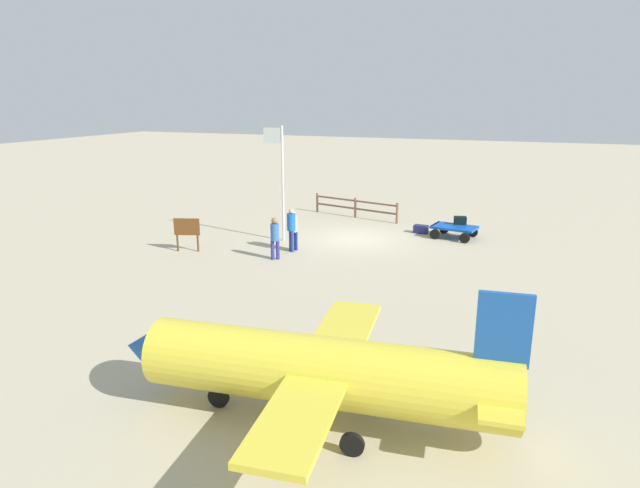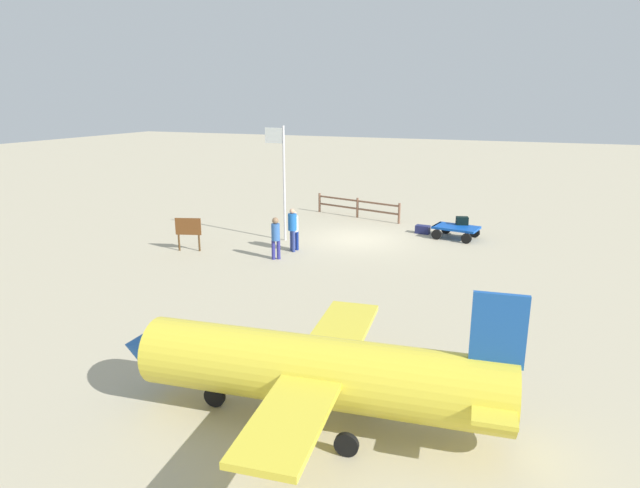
# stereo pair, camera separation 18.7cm
# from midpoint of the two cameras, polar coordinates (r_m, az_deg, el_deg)

# --- Properties ---
(ground_plane) EXTENTS (120.00, 120.00, 0.00)m
(ground_plane) POSITION_cam_midpoint_polar(r_m,az_deg,el_deg) (23.88, 3.68, 0.55)
(ground_plane) COLOR #B2A78A
(luggage_cart) EXTENTS (2.07, 1.64, 0.54)m
(luggage_cart) POSITION_cam_midpoint_polar(r_m,az_deg,el_deg) (24.60, 13.74, 1.57)
(luggage_cart) COLOR #0F47B1
(luggage_cart) RESTS_ON ground
(suitcase_dark) EXTENTS (0.60, 0.50, 0.35)m
(suitcase_dark) POSITION_cam_midpoint_polar(r_m,az_deg,el_deg) (24.97, 14.38, 2.43)
(suitcase_dark) COLOR black
(suitcase_dark) RESTS_ON luggage_cart
(suitcase_navy) EXTENTS (0.66, 0.44, 0.37)m
(suitcase_navy) POSITION_cam_midpoint_polar(r_m,az_deg,el_deg) (25.22, 10.40, 1.55)
(suitcase_navy) COLOR navy
(suitcase_navy) RESTS_ON ground
(worker_lead) EXTENTS (0.37, 0.37, 1.63)m
(worker_lead) POSITION_cam_midpoint_polar(r_m,az_deg,el_deg) (21.91, -3.08, 1.69)
(worker_lead) COLOR navy
(worker_lead) RESTS_ON ground
(worker_trailing) EXTENTS (0.45, 0.45, 1.65)m
(worker_trailing) POSITION_cam_midpoint_polar(r_m,az_deg,el_deg) (20.66, -5.05, 0.92)
(worker_trailing) COLOR navy
(worker_trailing) RESTS_ON ground
(worker_supervisor) EXTENTS (0.50, 0.50, 1.76)m
(worker_supervisor) POSITION_cam_midpoint_polar(r_m,az_deg,el_deg) (21.69, -3.29, 1.86)
(worker_supervisor) COLOR navy
(worker_supervisor) RESTS_ON ground
(airplane_near) EXTENTS (7.78, 6.30, 2.96)m
(airplane_near) POSITION_cam_midpoint_polar(r_m,az_deg,el_deg) (10.40, -1.50, -13.07)
(airplane_near) COLOR gold
(airplane_near) RESTS_ON ground
(flagpole) EXTENTS (0.92, 0.10, 4.92)m
(flagpole) POSITION_cam_midpoint_polar(r_m,az_deg,el_deg) (23.12, -4.46, 7.51)
(flagpole) COLOR silver
(flagpole) RESTS_ON ground
(signboard) EXTENTS (1.02, 0.37, 1.36)m
(signboard) POSITION_cam_midpoint_polar(r_m,az_deg,el_deg) (22.38, -14.12, 1.49)
(signboard) COLOR #4C3319
(signboard) RESTS_ON ground
(wooden_fence) EXTENTS (4.83, 1.30, 1.03)m
(wooden_fence) POSITION_cam_midpoint_polar(r_m,az_deg,el_deg) (28.07, 3.56, 4.04)
(wooden_fence) COLOR brown
(wooden_fence) RESTS_ON ground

